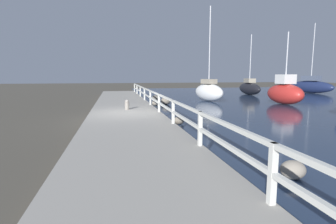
# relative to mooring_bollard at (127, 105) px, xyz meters

# --- Properties ---
(ground_plane) EXTENTS (120.00, 120.00, 0.00)m
(ground_plane) POSITION_rel_mooring_bollard_xyz_m (-0.13, -1.30, -0.62)
(ground_plane) COLOR #4C473D
(dock_walkway) EXTENTS (3.53, 36.00, 0.36)m
(dock_walkway) POSITION_rel_mooring_bollard_xyz_m (-0.13, -1.30, -0.45)
(dock_walkway) COLOR #9E998E
(dock_walkway) RESTS_ON ground
(railing) EXTENTS (0.10, 32.50, 0.92)m
(railing) POSITION_rel_mooring_bollard_xyz_m (1.53, -1.30, 0.36)
(railing) COLOR silver
(railing) RESTS_ON dock_walkway
(boulder_mid_strip) EXTENTS (0.74, 0.67, 0.56)m
(boulder_mid_strip) POSITION_rel_mooring_bollard_xyz_m (3.11, 4.98, -0.34)
(boulder_mid_strip) COLOR slate
(boulder_mid_strip) RESTS_ON ground
(boulder_upstream) EXTENTS (0.52, 0.47, 0.39)m
(boulder_upstream) POSITION_rel_mooring_bollard_xyz_m (2.26, 4.48, -0.43)
(boulder_upstream) COLOR gray
(boulder_upstream) RESTS_ON ground
(boulder_far_strip) EXTENTS (0.69, 0.62, 0.52)m
(boulder_far_strip) POSITION_rel_mooring_bollard_xyz_m (2.75, 7.57, -0.36)
(boulder_far_strip) COLOR #666056
(boulder_far_strip) RESTS_ON ground
(boulder_downstream) EXTENTS (0.48, 0.43, 0.36)m
(boulder_downstream) POSITION_rel_mooring_bollard_xyz_m (2.17, -2.91, -0.44)
(boulder_downstream) COLOR slate
(boulder_downstream) RESTS_ON ground
(boulder_near_dock) EXTENTS (0.54, 0.48, 0.40)m
(boulder_near_dock) POSITION_rel_mooring_bollard_xyz_m (3.06, -9.49, -0.42)
(boulder_near_dock) COLOR gray
(boulder_near_dock) RESTS_ON ground
(mooring_bollard) EXTENTS (0.24, 0.24, 0.54)m
(mooring_bollard) POSITION_rel_mooring_bollard_xyz_m (0.00, 0.00, 0.00)
(mooring_bollard) COLOR gray
(mooring_bollard) RESTS_ON dock_walkway
(sailboat_red) EXTENTS (1.86, 3.66, 5.35)m
(sailboat_red) POSITION_rel_mooring_bollard_xyz_m (11.99, 3.41, 0.26)
(sailboat_red) COLOR red
(sailboat_red) RESTS_ON water_surface
(sailboat_white) EXTENTS (2.11, 3.89, 7.77)m
(sailboat_white) POSITION_rel_mooring_bollard_xyz_m (7.21, 6.89, 0.20)
(sailboat_white) COLOR white
(sailboat_white) RESTS_ON water_surface
(sailboat_black) EXTENTS (1.66, 5.27, 6.62)m
(sailboat_black) POSITION_rel_mooring_bollard_xyz_m (14.27, 12.90, 0.13)
(sailboat_black) COLOR black
(sailboat_black) RESTS_ON water_surface
(sailboat_navy) EXTENTS (2.64, 6.07, 8.33)m
(sailboat_navy) POSITION_rel_mooring_bollard_xyz_m (23.04, 13.92, 0.25)
(sailboat_navy) COLOR #192347
(sailboat_navy) RESTS_ON water_surface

